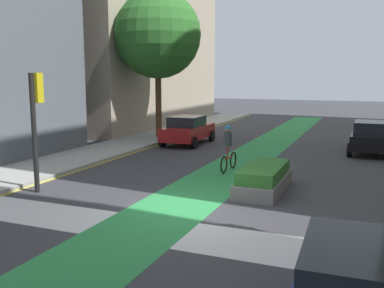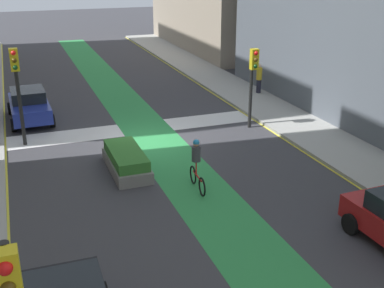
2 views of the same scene
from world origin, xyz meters
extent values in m
plane|color=#38383D|center=(0.00, 0.00, 0.00)|extent=(120.00, 120.00, 0.00)
cube|color=#2D8C47|center=(-0.46, 0.00, 0.00)|extent=(2.40, 60.00, 0.01)
cube|color=silver|center=(0.00, -2.00, 0.00)|extent=(12.00, 1.80, 0.01)
cube|color=#9E9E99|center=(-7.50, 0.00, 0.07)|extent=(3.00, 60.00, 0.15)
cube|color=yellow|center=(-6.00, 0.00, 0.01)|extent=(0.16, 60.00, 0.01)
cube|color=yellow|center=(6.00, 0.00, 0.01)|extent=(0.16, 60.00, 0.01)
cylinder|color=black|center=(5.13, -1.61, 2.15)|extent=(0.16, 0.16, 4.30)
cube|color=gold|center=(5.13, -1.41, 3.82)|extent=(0.35, 0.28, 0.95)
sphere|color=red|center=(5.13, -1.27, 4.12)|extent=(0.20, 0.20, 0.20)
sphere|color=#4C380C|center=(5.13, -1.27, 3.82)|extent=(0.20, 0.20, 0.20)
sphere|color=#0C3814|center=(5.13, -1.27, 3.52)|extent=(0.20, 0.20, 0.20)
cylinder|color=black|center=(-5.25, -0.27, 1.92)|extent=(0.16, 0.16, 3.85)
cube|color=gold|center=(-5.25, -0.07, 3.37)|extent=(0.35, 0.28, 0.95)
sphere|color=red|center=(-5.25, 0.07, 3.67)|extent=(0.20, 0.20, 0.20)
sphere|color=#4C380C|center=(-5.25, 0.07, 3.37)|extent=(0.20, 0.20, 0.20)
sphere|color=#0C3814|center=(-5.25, 0.07, 3.07)|extent=(0.20, 0.20, 0.20)
cube|color=gold|center=(5.62, 14.04, 3.81)|extent=(0.35, 0.28, 0.95)
sphere|color=red|center=(5.62, 14.18, 4.11)|extent=(0.20, 0.20, 0.20)
sphere|color=#4C380C|center=(5.62, 14.18, 3.81)|extent=(0.20, 0.20, 0.20)
cylinder|color=black|center=(-3.71, 9.57, 0.32)|extent=(0.24, 0.65, 0.64)
cube|color=navy|center=(4.69, -5.07, 0.67)|extent=(1.93, 4.25, 0.70)
cube|color=black|center=(4.70, -5.27, 1.29)|extent=(1.66, 2.05, 0.55)
cylinder|color=black|center=(3.75, -3.63, 0.32)|extent=(0.24, 0.65, 0.64)
cylinder|color=black|center=(5.55, -3.58, 0.32)|extent=(0.24, 0.65, 0.64)
cylinder|color=black|center=(3.84, -6.57, 0.32)|extent=(0.24, 0.65, 0.64)
cylinder|color=black|center=(5.64, -6.51, 0.32)|extent=(0.24, 0.65, 0.64)
torus|color=black|center=(-0.42, 5.72, 0.34)|extent=(0.10, 0.68, 0.68)
torus|color=black|center=(-0.48, 4.67, 0.34)|extent=(0.10, 0.68, 0.68)
cylinder|color=red|center=(-0.45, 5.20, 0.52)|extent=(0.11, 0.95, 0.06)
cylinder|color=red|center=(-0.46, 5.05, 0.79)|extent=(0.05, 0.05, 0.50)
cylinder|color=#3F3F47|center=(-0.46, 5.05, 1.31)|extent=(0.32, 0.32, 0.55)
sphere|color=tan|center=(-0.46, 5.05, 1.70)|extent=(0.22, 0.22, 0.22)
sphere|color=#268CCC|center=(-0.46, 5.05, 1.74)|extent=(0.23, 0.23, 0.23)
cylinder|color=#262638|center=(-8.40, -5.38, 0.55)|extent=(0.28, 0.28, 0.80)
cylinder|color=gold|center=(-8.40, -5.38, 1.30)|extent=(0.34, 0.34, 0.71)
sphere|color=beige|center=(-8.40, -5.38, 1.77)|extent=(0.23, 0.23, 0.23)
cube|color=slate|center=(1.54, 2.69, 0.23)|extent=(1.30, 3.25, 0.45)
cube|color=#33722D|center=(1.54, 2.69, 0.65)|extent=(1.17, 2.92, 0.40)
camera|label=1|loc=(4.60, -11.01, 3.73)|focal=40.39mm
camera|label=2|loc=(5.20, 19.92, 7.83)|focal=45.76mm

